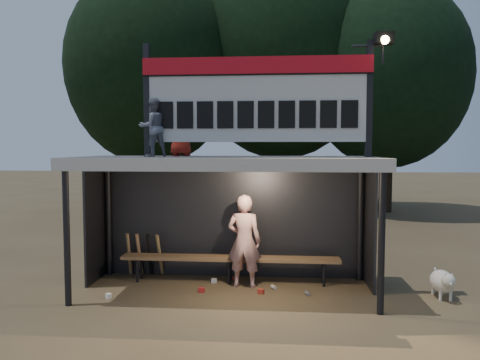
{
  "coord_description": "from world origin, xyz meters",
  "views": [
    {
      "loc": [
        0.87,
        -7.84,
        2.48
      ],
      "look_at": [
        0.2,
        0.4,
        1.9
      ],
      "focal_mm": 35.0,
      "sensor_mm": 36.0,
      "label": 1
    }
  ],
  "objects": [
    {
      "name": "dog",
      "position": [
        3.58,
        -0.06,
        0.28
      ],
      "size": [
        0.36,
        0.81,
        0.49
      ],
      "color": "beige",
      "rests_on": "ground"
    },
    {
      "name": "child_a",
      "position": [
        -1.24,
        -0.06,
        2.81
      ],
      "size": [
        0.61,
        0.59,
        0.99
      ],
      "primitive_type": "imported",
      "rotation": [
        0.0,
        0.0,
        3.78
      ],
      "color": "slate",
      "rests_on": "dugout_shelter"
    },
    {
      "name": "scoreboard_assembly",
      "position": [
        0.56,
        -0.01,
        3.32
      ],
      "size": [
        4.1,
        0.27,
        1.99
      ],
      "color": "black",
      "rests_on": "dugout_shelter"
    },
    {
      "name": "bench",
      "position": [
        0.0,
        0.55,
        0.43
      ],
      "size": [
        4.0,
        0.35,
        0.48
      ],
      "color": "olive",
      "rests_on": "ground"
    },
    {
      "name": "child_b",
      "position": [
        -0.88,
        0.54,
        2.85
      ],
      "size": [
        0.56,
        0.4,
        1.05
      ],
      "primitive_type": "imported",
      "rotation": [
        0.0,
        0.0,
        3.0
      ],
      "color": "#A22418",
      "rests_on": "dugout_shelter"
    },
    {
      "name": "ground",
      "position": [
        0.0,
        0.0,
        0.0
      ],
      "size": [
        80.0,
        80.0,
        0.0
      ],
      "primitive_type": "plane",
      "color": "#4E3D27",
      "rests_on": "ground"
    },
    {
      "name": "litter",
      "position": [
        0.01,
        0.09,
        0.04
      ],
      "size": [
        3.38,
        1.35,
        0.08
      ],
      "color": "red",
      "rests_on": "ground"
    },
    {
      "name": "tree_right",
      "position": [
        5.0,
        10.5,
        5.19
      ],
      "size": [
        6.08,
        6.08,
        8.72
      ],
      "color": "black",
      "rests_on": "ground"
    },
    {
      "name": "dugout_shelter",
      "position": [
        0.0,
        0.24,
        1.85
      ],
      "size": [
        5.1,
        2.08,
        2.32
      ],
      "color": "#39393B",
      "rests_on": "ground"
    },
    {
      "name": "tree_mid",
      "position": [
        1.0,
        11.5,
        6.17
      ],
      "size": [
        7.22,
        7.22,
        10.36
      ],
      "color": "black",
      "rests_on": "ground"
    },
    {
      "name": "bats",
      "position": [
        -1.68,
        0.82,
        0.43
      ],
      "size": [
        0.68,
        0.35,
        0.84
      ],
      "color": "olive",
      "rests_on": "ground"
    },
    {
      "name": "tree_left",
      "position": [
        -4.0,
        10.0,
        5.51
      ],
      "size": [
        6.46,
        6.46,
        9.27
      ],
      "color": "#2F2015",
      "rests_on": "ground"
    },
    {
      "name": "player",
      "position": [
        0.28,
        0.3,
        0.83
      ],
      "size": [
        0.65,
        0.47,
        1.66
      ],
      "primitive_type": "imported",
      "rotation": [
        0.0,
        0.0,
        3.01
      ],
      "color": "white",
      "rests_on": "ground"
    }
  ]
}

